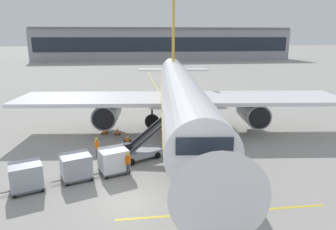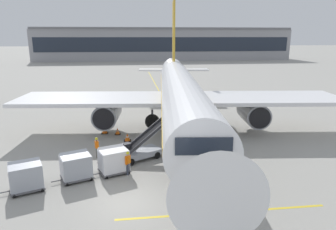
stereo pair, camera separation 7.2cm
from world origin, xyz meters
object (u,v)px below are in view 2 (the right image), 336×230
at_px(baggage_cart_second, 76,166).
at_px(safety_cone_engine_keepout, 105,130).
at_px(belt_loader, 142,147).
at_px(safety_cone_wingtip, 127,137).
at_px(ground_crew_by_carts, 97,146).
at_px(safety_cone_nose_mark, 118,131).
at_px(ground_crew_by_loader, 128,161).
at_px(baggage_cart_third, 26,176).
at_px(baggage_cart_lead, 113,160).
at_px(parked_airplane, 180,94).

distance_m(baggage_cart_second, safety_cone_engine_keepout, 10.37).
height_order(belt_loader, safety_cone_wingtip, belt_loader).
bearing_deg(ground_crew_by_carts, safety_cone_nose_mark, 76.92).
distance_m(ground_crew_by_loader, safety_cone_nose_mark, 9.57).
distance_m(belt_loader, baggage_cart_second, 5.63).
bearing_deg(belt_loader, baggage_cart_second, -145.13).
relative_size(baggage_cart_third, ground_crew_by_loader, 1.62).
distance_m(baggage_cart_lead, ground_crew_by_carts, 3.31).
bearing_deg(safety_cone_wingtip, ground_crew_by_carts, -121.79).
bearing_deg(safety_cone_wingtip, belt_loader, -74.95).
height_order(baggage_cart_lead, safety_cone_wingtip, baggage_cart_lead).
relative_size(baggage_cart_lead, baggage_cart_third, 1.00).
bearing_deg(parked_airplane, belt_loader, -121.63).
xyz_separation_m(baggage_cart_second, ground_crew_by_carts, (1.04, 3.73, -0.00)).
bearing_deg(parked_airplane, baggage_cart_lead, -124.23).
distance_m(belt_loader, safety_cone_engine_keepout, 7.90).
relative_size(belt_loader, safety_cone_wingtip, 6.77).
bearing_deg(safety_cone_engine_keepout, ground_crew_by_carts, -90.87).
bearing_deg(ground_crew_by_loader, baggage_cart_third, -166.82).
distance_m(parked_airplane, safety_cone_wingtip, 6.96).
distance_m(parked_airplane, baggage_cart_second, 13.76).
bearing_deg(baggage_cart_second, parked_airplane, 48.77).
bearing_deg(baggage_cart_second, belt_loader, 34.87).
distance_m(baggage_cart_second, safety_cone_nose_mark, 10.12).
height_order(belt_loader, baggage_cart_third, belt_loader).
bearing_deg(baggage_cart_third, safety_cone_engine_keepout, 70.60).
xyz_separation_m(ground_crew_by_loader, safety_cone_wingtip, (-0.09, 7.28, -0.63)).
height_order(parked_airplane, safety_cone_nose_mark, parked_airplane).
bearing_deg(baggage_cart_lead, baggage_cart_second, -163.30).
bearing_deg(ground_crew_by_carts, baggage_cart_second, -105.64).
distance_m(safety_cone_engine_keepout, safety_cone_wingtip, 3.54).
bearing_deg(belt_loader, safety_cone_engine_keepout, 116.16).
xyz_separation_m(belt_loader, ground_crew_by_loader, (-1.09, -2.90, 0.07)).
height_order(parked_airplane, ground_crew_by_loader, parked_airplane).
bearing_deg(baggage_cart_lead, safety_cone_engine_keepout, 98.04).
xyz_separation_m(belt_loader, ground_crew_by_carts, (-3.57, 0.51, 0.07)).
bearing_deg(belt_loader, ground_crew_by_carts, 171.88).
bearing_deg(safety_cone_engine_keepout, parked_airplane, -1.25).
distance_m(parked_airplane, safety_cone_engine_keepout, 8.50).
relative_size(baggage_cart_second, safety_cone_nose_mark, 4.28).
xyz_separation_m(ground_crew_by_loader, safety_cone_nose_mark, (-1.08, 9.48, -0.68)).
bearing_deg(belt_loader, safety_cone_wingtip, 105.05).
relative_size(baggage_cart_second, safety_cone_engine_keepout, 3.71).
bearing_deg(ground_crew_by_loader, belt_loader, 69.46).
xyz_separation_m(parked_airplane, ground_crew_by_carts, (-7.82, -6.39, -2.91)).
bearing_deg(belt_loader, baggage_cart_lead, -130.73).
height_order(ground_crew_by_carts, safety_cone_wingtip, ground_crew_by_carts).
height_order(baggage_cart_second, ground_crew_by_carts, baggage_cart_second).
bearing_deg(parked_airplane, ground_crew_by_loader, -118.57).
xyz_separation_m(parked_airplane, ground_crew_by_loader, (-5.34, -9.81, -2.91)).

